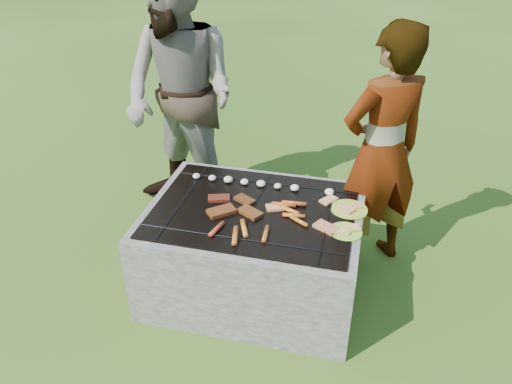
% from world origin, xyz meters
% --- Properties ---
extents(lawn, '(60.00, 60.00, 0.00)m').
position_xyz_m(lawn, '(0.00, 0.00, 0.00)').
color(lawn, '#274912').
rests_on(lawn, ground).
extents(fire_pit, '(1.30, 1.00, 0.62)m').
position_xyz_m(fire_pit, '(0.00, 0.00, 0.28)').
color(fire_pit, '#9F988D').
rests_on(fire_pit, ground).
extents(mushrooms, '(0.94, 0.06, 0.04)m').
position_xyz_m(mushrooms, '(-0.04, 0.27, 0.63)').
color(mushrooms, white).
rests_on(mushrooms, fire_pit).
extents(pork_slabs, '(0.39, 0.31, 0.02)m').
position_xyz_m(pork_slabs, '(-0.13, -0.03, 0.62)').
color(pork_slabs, maroon).
rests_on(pork_slabs, fire_pit).
extents(sausages, '(0.53, 0.51, 0.03)m').
position_xyz_m(sausages, '(0.11, -0.12, 0.63)').
color(sausages, orange).
rests_on(sausages, fire_pit).
extents(bread_on_grate, '(0.47, 0.43, 0.02)m').
position_xyz_m(bread_on_grate, '(0.35, 0.01, 0.62)').
color(bread_on_grate, '#E2A973').
rests_on(bread_on_grate, fire_pit).
extents(plate_far, '(0.23, 0.23, 0.03)m').
position_xyz_m(plate_far, '(0.56, 0.13, 0.61)').
color(plate_far, yellow).
rests_on(plate_far, fire_pit).
extents(plate_near, '(0.25, 0.25, 0.03)m').
position_xyz_m(plate_near, '(0.56, -0.10, 0.61)').
color(plate_near, '#CEFF3C').
rests_on(plate_near, fire_pit).
extents(cook, '(0.72, 0.68, 1.66)m').
position_xyz_m(cook, '(0.72, 0.50, 0.83)').
color(cook, gray).
rests_on(cook, ground).
extents(bystander, '(1.16, 1.05, 1.95)m').
position_xyz_m(bystander, '(-0.75, 0.78, 0.98)').
color(bystander, gray).
rests_on(bystander, ground).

